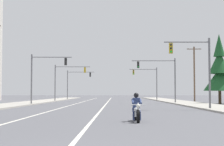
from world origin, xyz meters
TOP-DOWN VIEW (x-y plane):
  - lane_stripe_center at (-0.07, 45.00)m, footprint 0.16×100.00m
  - lane_stripe_left at (-4.06, 45.00)m, footprint 0.16×100.00m
  - sidewalk_kerb_right at (10.76, 40.00)m, footprint 4.40×110.00m
  - sidewalk_kerb_left at (-10.76, 40.00)m, footprint 4.40×110.00m
  - motorcycle_with_rider at (2.22, 11.13)m, footprint 0.70×2.19m
  - traffic_signal_near_right at (8.16, 24.11)m, footprint 4.00×0.37m
  - traffic_signal_near_left at (-7.75, 37.52)m, footprint 5.00×0.52m
  - traffic_signal_mid_right at (7.55, 42.75)m, footprint 6.03×0.37m
  - traffic_signal_mid_left at (-7.29, 54.38)m, footprint 5.99×0.53m
  - traffic_signal_far_right at (7.41, 61.38)m, footprint 5.25×0.53m
  - traffic_signal_far_left at (-7.38, 70.39)m, footprint 5.78×0.37m
  - utility_pole_right_far at (14.41, 54.19)m, footprint 2.38×0.26m
  - conifer_tree_right_verge_far at (14.89, 40.96)m, footprint 4.21×4.21m

SIDE VIEW (x-z plane):
  - lane_stripe_center at x=-0.07m, z-range 0.00..0.01m
  - lane_stripe_left at x=-4.06m, z-range 0.00..0.01m
  - sidewalk_kerb_right at x=10.76m, z-range 0.00..0.14m
  - sidewalk_kerb_left at x=-10.76m, z-range 0.00..0.14m
  - motorcycle_with_rider at x=2.22m, z-range -0.14..1.32m
  - traffic_signal_near_right at x=8.16m, z-range 0.94..7.14m
  - traffic_signal_near_left at x=-7.75m, z-range 1.01..7.21m
  - traffic_signal_far_right at x=7.41m, z-range 1.02..7.22m
  - traffic_signal_far_left at x=-7.38m, z-range 1.05..7.25m
  - traffic_signal_mid_left at x=-7.29m, z-range 1.06..7.26m
  - traffic_signal_mid_right at x=7.55m, z-range 1.07..7.27m
  - conifer_tree_right_verge_far at x=14.89m, z-range -0.39..8.88m
  - utility_pole_right_far at x=14.41m, z-range 0.23..9.44m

